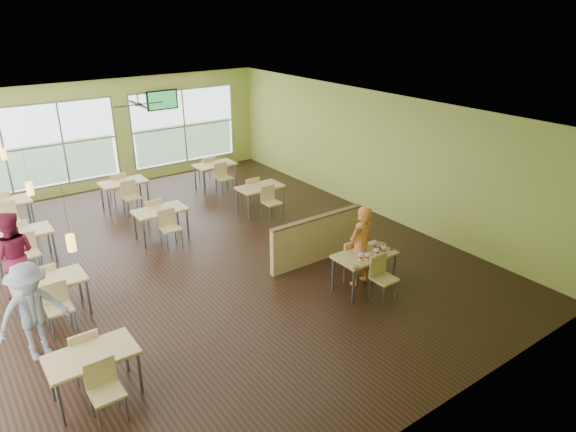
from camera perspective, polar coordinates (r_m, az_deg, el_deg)
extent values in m
plane|color=black|center=(11.55, -9.45, -4.65)|extent=(12.00, 12.00, 0.00)
plane|color=white|center=(10.49, -10.57, 11.07)|extent=(12.00, 12.00, 0.00)
cube|color=#9CA944|center=(16.34, -19.53, 8.51)|extent=(10.00, 0.04, 3.20)
cube|color=#9CA944|center=(6.60, 14.54, -11.70)|extent=(10.00, 0.04, 3.20)
cube|color=#9CA944|center=(13.72, 9.15, 6.99)|extent=(0.04, 12.00, 3.20)
cube|color=white|center=(15.92, -26.34, 6.82)|extent=(4.50, 0.02, 2.35)
cube|color=white|center=(17.18, -11.46, 9.74)|extent=(3.50, 0.02, 2.35)
cube|color=#B7BABC|center=(16.70, -18.13, 4.50)|extent=(8.00, 0.04, 0.05)
cube|color=tan|center=(10.05, 8.54, -4.28)|extent=(1.20, 0.70, 0.04)
cube|color=brown|center=(10.06, 8.53, -4.41)|extent=(1.22, 0.71, 0.01)
cylinder|color=slate|center=(9.71, 7.28, -7.74)|extent=(0.05, 0.05, 0.71)
cylinder|color=slate|center=(10.40, 11.68, -5.88)|extent=(0.05, 0.05, 0.71)
cylinder|color=slate|center=(10.08, 5.04, -6.42)|extent=(0.05, 0.05, 0.71)
cylinder|color=slate|center=(10.75, 9.44, -4.71)|extent=(0.05, 0.05, 0.71)
cube|color=tan|center=(10.53, 6.38, -4.56)|extent=(0.42, 0.42, 0.04)
cube|color=tan|center=(10.56, 5.74, -3.12)|extent=(0.42, 0.04, 0.40)
cube|color=tan|center=(9.85, 10.67, -6.88)|extent=(0.42, 0.42, 0.04)
cube|color=tan|center=(9.63, 11.57, -6.18)|extent=(0.42, 0.04, 0.40)
cube|color=tan|center=(11.12, 3.30, -2.62)|extent=(2.40, 0.12, 1.00)
cube|color=brown|center=(10.90, 3.36, -0.15)|extent=(2.40, 0.14, 0.04)
cube|color=tan|center=(7.85, -21.01, -14.19)|extent=(1.20, 0.70, 0.04)
cube|color=brown|center=(7.86, -20.98, -14.34)|extent=(1.22, 0.71, 0.01)
cylinder|color=slate|center=(7.78, -23.97, -18.61)|extent=(0.05, 0.05, 0.71)
cylinder|color=slate|center=(7.95, -16.15, -16.37)|extent=(0.05, 0.05, 0.71)
cylinder|color=slate|center=(8.24, -24.94, -16.22)|extent=(0.05, 0.05, 0.71)
cylinder|color=slate|center=(8.39, -17.60, -14.19)|extent=(0.05, 0.05, 0.71)
cube|color=tan|center=(8.45, -21.81, -13.76)|extent=(0.42, 0.42, 0.04)
cube|color=tan|center=(8.49, -22.37, -11.89)|extent=(0.42, 0.04, 0.40)
cube|color=tan|center=(7.59, -19.49, -18.08)|extent=(0.42, 0.42, 0.04)
cube|color=tan|center=(7.31, -19.25, -17.62)|extent=(0.42, 0.04, 0.40)
cube|color=tan|center=(9.97, -25.04, -6.58)|extent=(1.20, 0.70, 0.04)
cube|color=brown|center=(9.98, -25.01, -6.71)|extent=(1.22, 0.71, 0.01)
cylinder|color=slate|center=(9.84, -27.38, -9.95)|extent=(0.05, 0.05, 0.71)
cylinder|color=slate|center=(9.97, -21.30, -8.40)|extent=(0.05, 0.05, 0.71)
cylinder|color=slate|center=(10.35, -27.95, -8.44)|extent=(0.05, 0.05, 0.71)
cylinder|color=slate|center=(10.47, -22.17, -7.00)|extent=(0.05, 0.05, 0.71)
cube|color=tan|center=(10.58, -25.43, -6.67)|extent=(0.42, 0.42, 0.04)
cube|color=tan|center=(10.66, -25.84, -5.20)|extent=(0.42, 0.04, 0.40)
cube|color=tan|center=(9.62, -24.05, -9.41)|extent=(0.42, 0.42, 0.04)
cube|color=tan|center=(9.35, -24.00, -8.79)|extent=(0.42, 0.04, 0.40)
cube|color=tan|center=(12.24, -27.54, -1.69)|extent=(1.20, 0.70, 0.04)
cube|color=brown|center=(12.24, -27.52, -1.79)|extent=(1.22, 0.71, 0.01)
cylinder|color=slate|center=(12.18, -24.52, -3.18)|extent=(0.05, 0.05, 0.71)
cylinder|color=slate|center=(12.71, -25.11, -2.22)|extent=(0.05, 0.05, 0.71)
cube|color=tan|center=(12.85, -27.74, -1.99)|extent=(0.42, 0.42, 0.04)
cube|color=tan|center=(12.94, -28.06, -0.81)|extent=(0.42, 0.04, 0.40)
cube|color=tan|center=(11.84, -26.84, -3.83)|extent=(0.42, 0.42, 0.04)
cube|color=tan|center=(11.58, -26.85, -3.20)|extent=(0.42, 0.04, 0.40)
cube|color=tan|center=(14.29, -29.07, 1.32)|extent=(1.20, 0.70, 0.04)
cube|color=brown|center=(14.30, -29.05, 1.22)|extent=(1.22, 0.71, 0.01)
cylinder|color=slate|center=(14.20, -26.50, 0.06)|extent=(0.05, 0.05, 0.71)
cylinder|color=slate|center=(14.74, -26.92, 0.76)|extent=(0.05, 0.05, 0.71)
cube|color=tan|center=(14.90, -29.18, 0.93)|extent=(0.42, 0.42, 0.04)
cube|color=tan|center=(13.87, -28.52, -0.42)|extent=(0.42, 0.42, 0.04)
cube|color=tan|center=(13.62, -28.56, 0.17)|extent=(0.42, 0.04, 0.40)
cube|color=tan|center=(12.41, -14.05, 0.64)|extent=(1.20, 0.70, 0.04)
cube|color=brown|center=(12.42, -14.03, 0.53)|extent=(1.22, 0.71, 0.01)
cylinder|color=slate|center=(12.13, -15.69, -1.98)|extent=(0.05, 0.05, 0.71)
cylinder|color=slate|center=(12.49, -11.10, -0.81)|extent=(0.05, 0.05, 0.71)
cylinder|color=slate|center=(12.64, -16.64, -1.08)|extent=(0.05, 0.05, 0.71)
cylinder|color=slate|center=(12.98, -12.20, 0.02)|extent=(0.05, 0.05, 0.71)
cube|color=tan|center=(12.99, -14.87, 0.23)|extent=(0.42, 0.42, 0.04)
cube|color=tan|center=(13.08, -15.27, 1.38)|extent=(0.42, 0.04, 0.40)
cube|color=tan|center=(12.04, -12.91, -1.39)|extent=(0.42, 0.42, 0.04)
cube|color=tan|center=(11.79, -12.63, -0.72)|extent=(0.42, 0.04, 0.40)
cube|color=tan|center=(14.64, -17.84, 3.61)|extent=(1.20, 0.70, 0.04)
cube|color=brown|center=(14.64, -17.82, 3.52)|extent=(1.22, 0.71, 0.01)
cylinder|color=slate|center=(14.35, -19.30, 1.45)|extent=(0.05, 0.05, 0.71)
cylinder|color=slate|center=(14.66, -15.31, 2.37)|extent=(0.05, 0.05, 0.71)
cylinder|color=slate|center=(14.88, -19.98, 2.09)|extent=(0.05, 0.05, 0.71)
cylinder|color=slate|center=(15.17, -16.11, 2.98)|extent=(0.05, 0.05, 0.71)
cube|color=tan|center=(15.22, -18.39, 3.14)|extent=(0.42, 0.42, 0.04)
cube|color=tan|center=(15.33, -18.72, 4.10)|extent=(0.42, 0.04, 0.40)
cube|color=tan|center=(14.23, -16.98, 1.98)|extent=(0.42, 0.42, 0.04)
cube|color=tan|center=(13.99, -16.81, 2.60)|extent=(0.42, 0.04, 0.40)
cube|color=tan|center=(13.59, -3.13, 3.25)|extent=(1.20, 0.70, 0.04)
cube|color=brown|center=(13.60, -3.13, 3.15)|extent=(1.22, 0.71, 0.01)
cylinder|color=slate|center=(13.22, -4.38, 0.92)|extent=(0.05, 0.05, 0.71)
cylinder|color=slate|center=(13.78, -0.55, 1.90)|extent=(0.05, 0.05, 0.71)
cylinder|color=slate|center=(13.69, -5.65, 1.65)|extent=(0.05, 0.05, 0.71)
cylinder|color=slate|center=(14.22, -1.91, 2.57)|extent=(0.05, 0.05, 0.71)
cube|color=tan|center=(14.12, -4.32, 2.78)|extent=(0.42, 0.42, 0.04)
cube|color=tan|center=(14.20, -4.75, 3.82)|extent=(0.42, 0.04, 0.40)
cube|color=tan|center=(13.26, -1.81, 1.47)|extent=(0.42, 0.42, 0.04)
cube|color=tan|center=(13.03, -1.35, 2.13)|extent=(0.42, 0.04, 0.40)
cube|color=tan|center=(15.65, -8.14, 5.70)|extent=(1.20, 0.70, 0.04)
cube|color=brown|center=(15.66, -8.13, 5.61)|extent=(1.22, 0.71, 0.01)
cylinder|color=slate|center=(15.29, -9.33, 3.73)|extent=(0.05, 0.05, 0.71)
cylinder|color=slate|center=(15.77, -5.83, 4.51)|extent=(0.05, 0.05, 0.71)
cylinder|color=slate|center=(15.78, -10.29, 4.27)|extent=(0.05, 0.05, 0.71)
cylinder|color=slate|center=(16.25, -6.87, 5.01)|extent=(0.05, 0.05, 0.71)
cube|color=tan|center=(16.20, -9.01, 5.20)|extent=(0.42, 0.42, 0.04)
cube|color=tan|center=(16.30, -9.36, 6.09)|extent=(0.42, 0.04, 0.40)
cube|color=tan|center=(15.27, -7.10, 4.22)|extent=(0.42, 0.42, 0.04)
cube|color=tan|center=(15.05, -6.78, 4.83)|extent=(0.42, 0.04, 0.40)
cylinder|color=#2D2119|center=(6.85, -23.46, 0.26)|extent=(0.01, 0.01, 0.70)
cylinder|color=gold|center=(7.00, -22.96, -2.77)|extent=(0.11, 0.11, 0.22)
cylinder|color=#2D2119|center=(9.21, -27.20, 5.07)|extent=(0.01, 0.01, 0.70)
cylinder|color=gold|center=(9.32, -26.77, 2.73)|extent=(0.11, 0.11, 0.22)
cylinder|color=gold|center=(11.71, -29.05, 6.01)|extent=(0.11, 0.11, 0.22)
cylinder|color=#2D2119|center=(13.25, -16.37, 12.40)|extent=(0.03, 0.03, 0.24)
cylinder|color=#2D2119|center=(13.27, -16.30, 11.80)|extent=(0.16, 0.16, 0.06)
cube|color=#2D2119|center=(13.39, -14.88, 12.04)|extent=(0.55, 0.10, 0.01)
cube|color=#2D2119|center=(13.59, -16.83, 11.99)|extent=(0.10, 0.55, 0.01)
cube|color=#2D2119|center=(13.16, -17.75, 11.55)|extent=(0.55, 0.10, 0.01)
cube|color=#2D2119|center=(12.95, -15.74, 11.61)|extent=(0.10, 0.55, 0.01)
cube|color=black|center=(16.66, -13.81, 12.40)|extent=(1.00, 0.06, 0.60)
cube|color=green|center=(16.62, -13.76, 12.39)|extent=(0.90, 0.01, 0.52)
imported|color=red|center=(10.16, 8.10, -3.33)|extent=(0.66, 0.48, 1.66)
imported|color=maroon|center=(10.86, -28.27, -3.95)|extent=(1.00, 0.87, 1.75)
imported|color=slate|center=(8.97, -26.52, -9.48)|extent=(1.15, 0.76, 1.66)
cone|color=white|center=(9.77, 8.05, -4.53)|extent=(0.10, 0.10, 0.13)
cylinder|color=red|center=(9.76, 8.05, -4.51)|extent=(0.09, 0.09, 0.04)
cylinder|color=white|center=(9.73, 8.07, -4.15)|extent=(0.10, 0.10, 0.01)
cylinder|color=blue|center=(9.68, 8.11, -3.54)|extent=(0.03, 0.06, 0.24)
cone|color=white|center=(9.80, 8.79, -4.51)|extent=(0.09, 0.09, 0.13)
cylinder|color=red|center=(9.80, 8.79, -4.49)|extent=(0.09, 0.09, 0.04)
cylinder|color=white|center=(9.77, 8.82, -4.15)|extent=(0.10, 0.10, 0.01)
cylinder|color=#E1AA0A|center=(9.72, 8.85, -3.58)|extent=(0.02, 0.06, 0.23)
cone|color=white|center=(10.01, 9.80, -3.96)|extent=(0.09, 0.09, 0.13)
cylinder|color=red|center=(10.01, 9.80, -3.94)|extent=(0.09, 0.09, 0.04)
cylinder|color=white|center=(9.98, 9.82, -3.60)|extent=(0.10, 0.10, 0.01)
cylinder|color=red|center=(9.93, 9.86, -3.03)|extent=(0.02, 0.06, 0.23)
cone|color=white|center=(10.11, 10.56, -3.75)|extent=(0.09, 0.09, 0.12)
cylinder|color=red|center=(10.11, 10.57, -3.74)|extent=(0.09, 0.09, 0.04)
cylinder|color=white|center=(10.08, 10.59, -3.41)|extent=(0.10, 0.10, 0.01)
cylinder|color=red|center=(10.03, 10.63, -2.87)|extent=(0.02, 0.06, 0.22)
cylinder|color=black|center=(10.35, 10.17, -3.40)|extent=(0.22, 0.22, 0.01)
torus|color=black|center=(10.34, 10.19, -3.19)|extent=(0.27, 0.27, 0.03)
cone|color=#A2814E|center=(10.34, 10.18, -3.26)|extent=(0.27, 0.27, 0.06)
cylinder|color=maroon|center=(10.29, 11.45, -3.63)|extent=(0.07, 0.07, 0.03)
ellipsoid|color=#A2814E|center=(9.51, 7.48, -5.60)|extent=(0.16, 0.14, 0.04)
ellipsoid|color=#A2814E|center=(10.11, 8.19, -3.79)|extent=(0.25, 0.23, 0.06)
ellipsoid|color=#A2814E|center=(10.01, 10.47, -4.31)|extent=(0.17, 0.16, 0.03)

